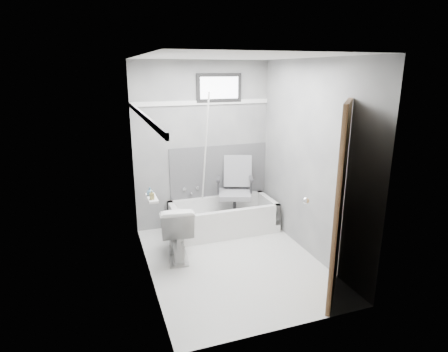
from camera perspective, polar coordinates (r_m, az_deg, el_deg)
name	(u,v)px	position (r m, az deg, el deg)	size (l,w,h in m)	color
floor	(233,262)	(4.70, 1.44, -12.93)	(2.60, 2.60, 0.00)	white
ceiling	(235,56)	(4.12, 1.68, 17.74)	(2.60, 2.60, 0.00)	silver
wall_back	(203,146)	(5.46, -3.29, 4.62)	(2.00, 0.02, 2.40)	slate
wall_front	(290,205)	(3.13, 10.01, -4.34)	(2.00, 0.02, 2.40)	slate
wall_left	(145,175)	(4.02, -11.91, 0.15)	(0.02, 2.60, 2.40)	slate
wall_right	(311,160)	(4.69, 13.06, 2.34)	(0.02, 2.60, 2.40)	slate
bathtub	(223,217)	(5.46, -0.09, -6.22)	(1.50, 0.70, 0.42)	white
office_chair	(235,190)	(5.44, 1.63, -2.11)	(0.54, 0.54, 0.93)	slate
toilet	(176,231)	(4.70, -7.27, -8.29)	(0.40, 0.71, 0.70)	white
door	(382,212)	(3.76, 22.93, -5.11)	(0.78, 0.78, 2.00)	brown
window	(219,88)	(5.42, -0.77, 13.30)	(0.66, 0.04, 0.40)	black
backerboard	(219,171)	(5.61, -0.74, 0.76)	(1.50, 0.02, 0.78)	#4C4C4F
trim_back	(202,103)	(5.36, -3.35, 11.10)	(2.00, 0.02, 0.06)	white
trim_left	(143,116)	(3.90, -12.24, 8.96)	(0.02, 2.60, 0.06)	white
pole	(205,160)	(5.25, -2.94, 2.50)	(0.02, 0.02, 1.95)	silver
shelf	(152,198)	(4.22, -10.93, -3.31)	(0.10, 0.32, 0.03)	white
soap_bottle_a	(152,195)	(4.12, -10.94, -2.81)	(0.05, 0.05, 0.10)	olive
soap_bottle_b	(150,191)	(4.26, -11.22, -2.31)	(0.08, 0.08, 0.10)	slate
faucet	(191,190)	(5.55, -5.08, -2.19)	(0.26, 0.10, 0.16)	silver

